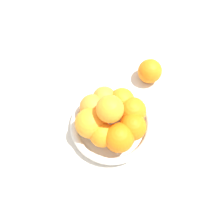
{
  "coord_description": "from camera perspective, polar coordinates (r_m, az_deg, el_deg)",
  "views": [
    {
      "loc": [
        0.15,
        -0.19,
        0.6
      ],
      "look_at": [
        0.0,
        0.0,
        0.1
      ],
      "focal_mm": 35.0,
      "sensor_mm": 36.0,
      "label": 1
    }
  ],
  "objects": [
    {
      "name": "orange_pile",
      "position": [
        0.57,
        -0.11,
        -1.33
      ],
      "size": [
        0.19,
        0.18,
        0.13
      ],
      "color": "orange",
      "rests_on": "fruit_bowl"
    },
    {
      "name": "stray_orange",
      "position": [
        0.71,
        9.84,
        10.47
      ],
      "size": [
        0.08,
        0.08,
        0.08
      ],
      "primitive_type": "sphere",
      "color": "orange",
      "rests_on": "ground_plane"
    },
    {
      "name": "ground_plane",
      "position": [
        0.65,
        0.0,
        -3.84
      ],
      "size": [
        4.0,
        4.0,
        0.0
      ],
      "primitive_type": "plane",
      "color": "beige"
    },
    {
      "name": "fruit_bowl",
      "position": [
        0.63,
        0.0,
        -3.23
      ],
      "size": [
        0.24,
        0.24,
        0.04
      ],
      "color": "silver",
      "rests_on": "ground_plane"
    }
  ]
}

